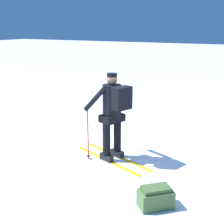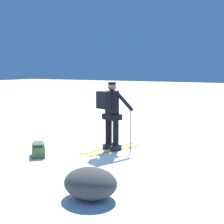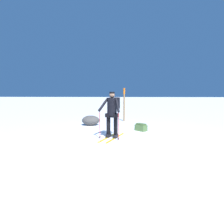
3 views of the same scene
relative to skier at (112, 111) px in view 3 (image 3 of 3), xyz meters
The scene contains 5 objects.
ground_plane 1.19m from the skier, 146.38° to the right, with size 80.00×80.00×0.00m, color white.
skier is the anchor object (origin of this frame).
dropped_backpack 2.00m from the skier, 131.95° to the right, with size 0.56×0.56×0.32m.
trail_marker 4.31m from the skier, 96.93° to the right, with size 0.10×0.10×1.87m.
rock_boulder 3.10m from the skier, 66.67° to the right, with size 0.89×0.75×0.49m, color #474442.
Camera 3 is at (0.24, 8.45, 1.83)m, focal length 35.00 mm.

